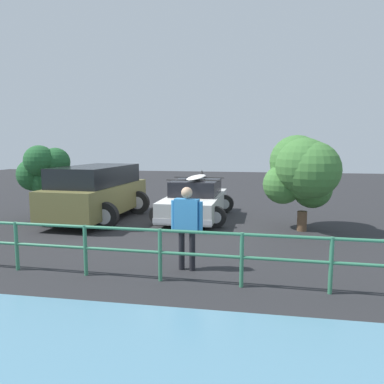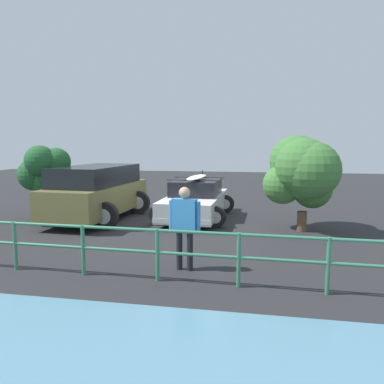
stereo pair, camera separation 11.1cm
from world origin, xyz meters
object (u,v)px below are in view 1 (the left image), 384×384
at_px(bush_near_right, 47,175).
at_px(bush_near_left, 303,172).
at_px(suv_car, 97,192).
at_px(sedan_car, 195,200).
at_px(person_bystander, 187,221).

bearing_deg(bush_near_right, bush_near_left, 177.80).
bearing_deg(suv_car, sedan_car, -165.72).
xyz_separation_m(sedan_car, suv_car, (3.09, 0.79, 0.31)).
distance_m(sedan_car, suv_car, 3.20).
bearing_deg(sedan_car, person_bystander, 97.62).
distance_m(bush_near_left, bush_near_right, 8.00).
xyz_separation_m(suv_car, person_bystander, (-3.77, 4.32, 0.07)).
bearing_deg(bush_near_right, sedan_car, -169.20).
height_order(sedan_car, bush_near_left, bush_near_left).
relative_size(person_bystander, bush_near_right, 0.68).
bearing_deg(bush_near_right, person_bystander, 142.28).
distance_m(sedan_car, bush_near_left, 3.62).
xyz_separation_m(suv_car, bush_near_left, (-6.33, 0.43, 0.76)).
height_order(person_bystander, bush_near_left, bush_near_left).
xyz_separation_m(bush_near_left, bush_near_right, (7.99, -0.31, -0.22)).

